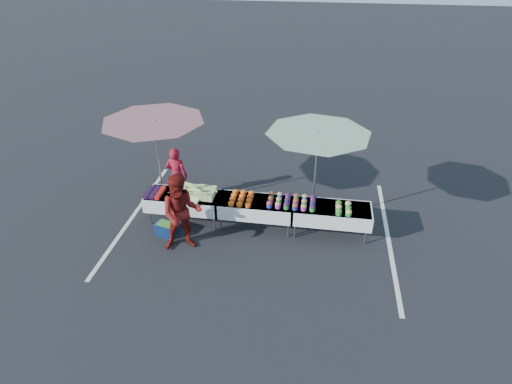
# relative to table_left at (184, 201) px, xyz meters

# --- Properties ---
(ground) EXTENTS (80.00, 80.00, 0.00)m
(ground) POSITION_rel_table_left_xyz_m (1.80, 0.00, -0.58)
(ground) COLOR black
(stripe_left) EXTENTS (0.10, 5.00, 0.00)m
(stripe_left) POSITION_rel_table_left_xyz_m (-1.40, 0.00, -0.58)
(stripe_left) COLOR silver
(stripe_left) RESTS_ON ground
(stripe_right) EXTENTS (0.10, 5.00, 0.00)m
(stripe_right) POSITION_rel_table_left_xyz_m (5.00, 0.00, -0.58)
(stripe_right) COLOR silver
(stripe_right) RESTS_ON ground
(table_left) EXTENTS (1.86, 0.81, 0.75)m
(table_left) POSITION_rel_table_left_xyz_m (0.00, 0.00, 0.00)
(table_left) COLOR white
(table_left) RESTS_ON ground
(table_center) EXTENTS (1.86, 0.81, 0.75)m
(table_center) POSITION_rel_table_left_xyz_m (1.80, 0.00, 0.00)
(table_center) COLOR white
(table_center) RESTS_ON ground
(table_right) EXTENTS (1.86, 0.81, 0.75)m
(table_right) POSITION_rel_table_left_xyz_m (3.60, 0.00, 0.00)
(table_right) COLOR white
(table_right) RESTS_ON ground
(berry_punnets) EXTENTS (0.40, 0.54, 0.08)m
(berry_punnets) POSITION_rel_table_left_xyz_m (-0.71, -0.06, 0.21)
(berry_punnets) COLOR black
(berry_punnets) RESTS_ON table_left
(corn_pile) EXTENTS (1.16, 0.57, 0.26)m
(corn_pile) POSITION_rel_table_left_xyz_m (0.24, 0.04, 0.25)
(corn_pile) COLOR #90B95F
(corn_pile) RESTS_ON table_left
(plastic_bags) EXTENTS (0.30, 0.25, 0.05)m
(plastic_bags) POSITION_rel_table_left_xyz_m (0.30, -0.30, 0.19)
(plastic_bags) COLOR white
(plastic_bags) RESTS_ON table_left
(carrot_bowls) EXTENTS (0.55, 0.69, 0.11)m
(carrot_bowls) POSITION_rel_table_left_xyz_m (1.45, -0.01, 0.22)
(carrot_bowls) COLOR #C64616
(carrot_bowls) RESTS_ON table_center
(potato_cups) EXTENTS (1.14, 0.58, 0.16)m
(potato_cups) POSITION_rel_table_left_xyz_m (2.65, 0.00, 0.25)
(potato_cups) COLOR #22329F
(potato_cups) RESTS_ON table_right
(bean_baskets) EXTENTS (0.36, 0.50, 0.15)m
(bean_baskets) POSITION_rel_table_left_xyz_m (3.86, -0.10, 0.24)
(bean_baskets) COLOR #228831
(bean_baskets) RESTS_ON table_right
(vendor) EXTENTS (0.58, 0.39, 1.57)m
(vendor) POSITION_rel_table_left_xyz_m (-0.44, 0.87, 0.20)
(vendor) COLOR maroon
(vendor) RESTS_ON ground
(customer) EXTENTS (1.09, 0.96, 1.88)m
(customer) POSITION_rel_table_left_xyz_m (0.30, -1.04, 0.36)
(customer) COLOR maroon
(customer) RESTS_ON ground
(umbrella_left) EXTENTS (2.47, 2.47, 2.51)m
(umbrella_left) POSITION_rel_table_left_xyz_m (-0.70, 0.40, 1.69)
(umbrella_left) COLOR black
(umbrella_left) RESTS_ON ground
(umbrella_right) EXTENTS (2.83, 2.83, 2.45)m
(umbrella_right) POSITION_rel_table_left_xyz_m (3.15, 0.40, 1.64)
(umbrella_right) COLOR black
(umbrella_right) RESTS_ON ground
(storage_bin) EXTENTS (0.56, 0.46, 0.31)m
(storage_bin) POSITION_rel_table_left_xyz_m (-0.29, -0.65, -0.42)
(storage_bin) COLOR #0D1F44
(storage_bin) RESTS_ON ground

